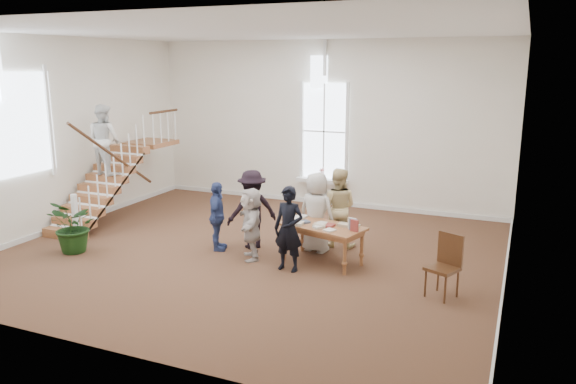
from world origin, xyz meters
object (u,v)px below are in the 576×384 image
at_px(woman_cluster_b, 252,209).
at_px(elderly_woman, 316,212).
at_px(floor_plant, 74,226).
at_px(library_table, 322,229).
at_px(police_officer, 289,229).
at_px(woman_cluster_c, 251,224).
at_px(side_chair, 446,261).
at_px(woman_cluster_a, 217,216).
at_px(person_yellow, 338,208).

bearing_deg(woman_cluster_b, elderly_woman, 147.38).
bearing_deg(floor_plant, library_table, 16.50).
height_order(police_officer, elderly_woman, elderly_woman).
xyz_separation_m(police_officer, elderly_woman, (0.10, 1.25, 0.03)).
height_order(elderly_woman, woman_cluster_c, elderly_woman).
distance_m(library_table, side_chair, 2.59).
distance_m(woman_cluster_b, woman_cluster_c, 0.72).
bearing_deg(woman_cluster_a, woman_cluster_c, -122.61).
xyz_separation_m(library_table, person_yellow, (-0.04, 1.10, 0.17)).
xyz_separation_m(library_table, floor_plant, (-4.95, -1.47, -0.12)).
xyz_separation_m(police_officer, floor_plant, (-4.51, -0.82, -0.25)).
bearing_deg(police_officer, woman_cluster_a, 170.04).
height_order(floor_plant, side_chair, floor_plant).
bearing_deg(woman_cluster_b, library_table, 124.76).
bearing_deg(woman_cluster_c, woman_cluster_b, 175.63).
relative_size(library_table, police_officer, 1.09).
distance_m(elderly_woman, person_yellow, 0.58).
relative_size(person_yellow, floor_plant, 1.51).
xyz_separation_m(elderly_woman, side_chair, (2.83, -1.32, -0.23)).
bearing_deg(person_yellow, woman_cluster_b, 19.56).
relative_size(elderly_woman, floor_plant, 1.49).
bearing_deg(elderly_woman, side_chair, 166.07).
xyz_separation_m(person_yellow, woman_cluster_c, (-1.35, -1.45, -0.12)).
relative_size(floor_plant, side_chair, 1.05).
xyz_separation_m(person_yellow, woman_cluster_b, (-1.65, -0.80, -0.01)).
relative_size(library_table, side_chair, 1.65).
distance_m(woman_cluster_a, woman_cluster_b, 0.76).
xyz_separation_m(person_yellow, floor_plant, (-4.91, -2.57, -0.29)).
relative_size(police_officer, woman_cluster_a, 1.12).
relative_size(library_table, person_yellow, 1.05).
xyz_separation_m(library_table, woman_cluster_b, (-1.69, 0.30, 0.16)).
distance_m(woman_cluster_b, side_chair, 4.31).
bearing_deg(side_chair, woman_cluster_c, -160.99).
xyz_separation_m(woman_cluster_b, floor_plant, (-3.26, -1.76, -0.28)).
relative_size(woman_cluster_a, side_chair, 1.35).
bearing_deg(person_yellow, elderly_woman, 52.65).
bearing_deg(woman_cluster_c, woman_cluster_a, -131.67).
height_order(person_yellow, woman_cluster_c, person_yellow).
xyz_separation_m(floor_plant, side_chair, (7.44, 0.74, 0.04)).
distance_m(woman_cluster_b, floor_plant, 3.72).
height_order(woman_cluster_a, side_chair, woman_cluster_a).
relative_size(police_officer, side_chair, 1.51).
bearing_deg(library_table, police_officer, -109.31).
distance_m(person_yellow, side_chair, 3.13).
height_order(police_officer, woman_cluster_c, police_officer).
relative_size(elderly_woman, side_chair, 1.56).
xyz_separation_m(woman_cluster_b, woman_cluster_c, (0.30, -0.65, -0.11)).
relative_size(elderly_woman, woman_cluster_b, 1.00).
xyz_separation_m(police_officer, side_chair, (2.93, -0.07, -0.21)).
height_order(person_yellow, side_chair, person_yellow).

